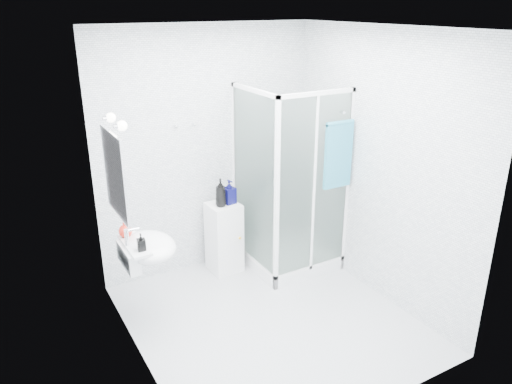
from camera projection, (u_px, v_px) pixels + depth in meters
room at (271, 189)px, 4.20m from camera, size 2.40×2.60×2.60m
shower_enclosure at (286, 230)px, 5.44m from camera, size 0.90×0.95×2.00m
wall_basin at (146, 248)px, 4.29m from camera, size 0.46×0.56×0.35m
mirror at (115, 175)px, 3.95m from camera, size 0.02×0.60×0.70m
vanity_lights at (115, 122)px, 3.82m from camera, size 0.10×0.40×0.08m
wall_hooks at (185, 126)px, 4.99m from camera, size 0.23×0.06×0.03m
storage_cabinet at (224, 237)px, 5.41m from camera, size 0.33×0.35×0.78m
hand_towel at (338, 153)px, 4.93m from camera, size 0.32×0.05×0.68m
shampoo_bottle_a at (221, 193)px, 5.17m from camera, size 0.15×0.15×0.30m
shampoo_bottle_b at (229, 192)px, 5.25m from camera, size 0.13×0.13×0.26m
soap_dispenser_orange at (125, 228)px, 4.33m from camera, size 0.12×0.12×0.15m
soap_dispenser_black at (141, 242)px, 4.08m from camera, size 0.08×0.08×0.15m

